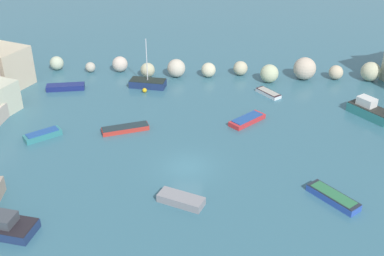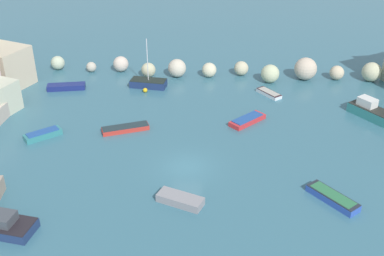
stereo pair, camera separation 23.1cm
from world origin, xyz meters
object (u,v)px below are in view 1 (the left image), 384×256
moored_boat_3 (247,120)px  moored_boat_6 (333,197)px  moored_boat_7 (125,129)px  moored_boat_9 (66,87)px  moored_boat_2 (0,225)px  moored_boat_10 (43,135)px  channel_buoy (145,90)px  moored_boat_8 (181,200)px  moored_boat_0 (148,83)px  moored_boat_5 (370,110)px  moored_boat_4 (268,93)px

moored_boat_3 → moored_boat_6: bearing=-110.0°
moored_boat_7 → moored_boat_9: (-8.70, 9.01, 0.04)m
moored_boat_2 → moored_boat_3: bearing=53.8°
moored_boat_3 → moored_boat_10: bearing=146.6°
channel_buoy → moored_boat_6: 25.33m
moored_boat_8 → moored_boat_9: 24.81m
channel_buoy → moored_boat_0: moored_boat_0 is taller
moored_boat_2 → moored_boat_5: (29.65, 19.75, 0.17)m
moored_boat_4 → moored_boat_8: 21.46m
moored_boat_3 → moored_boat_10: moored_boat_10 is taller
moored_boat_2 → moored_boat_4: (19.81, 24.12, -0.27)m
moored_boat_6 → moored_boat_7: bearing=-159.8°
moored_boat_2 → moored_boat_5: size_ratio=1.15×
moored_boat_7 → moored_boat_8: size_ratio=1.22×
channel_buoy → moored_boat_8: (6.08, -19.59, 0.06)m
channel_buoy → moored_boat_6: bearing=-46.4°
moored_boat_7 → moored_boat_5: bearing=168.9°
moored_boat_0 → moored_boat_3: moored_boat_0 is taller
moored_boat_0 → moored_boat_2: size_ratio=1.06×
moored_boat_4 → moored_boat_7: bearing=84.1°
moored_boat_8 → moored_boat_9: bearing=-31.8°
moored_boat_10 → moored_boat_4: bearing=-13.0°
moored_boat_7 → moored_boat_10: 7.63m
moored_boat_8 → channel_buoy: bearing=-52.1°
moored_boat_2 → moored_boat_10: 12.93m
moored_boat_4 → moored_boat_8: bearing=119.5°
moored_boat_9 → moored_boat_0: bearing=177.2°
channel_buoy → moored_boat_6: (17.48, -18.33, 0.06)m
moored_boat_3 → moored_boat_8: (-5.19, -13.38, 0.05)m
moored_boat_8 → moored_boat_0: bearing=-53.7°
moored_boat_5 → moored_boat_6: bearing=117.3°
moored_boat_0 → moored_boat_9: size_ratio=1.31×
moored_boat_4 → moored_boat_10: bearing=78.2°
moored_boat_5 → moored_boat_9: size_ratio=1.06×
moored_boat_3 → moored_boat_8: 14.35m
channel_buoy → moored_boat_2: bearing=-104.4°
moored_boat_4 → moored_boat_9: size_ratio=0.70×
channel_buoy → moored_boat_9: size_ratio=0.12×
moored_boat_5 → moored_boat_10: moored_boat_5 is taller
moored_boat_9 → moored_boat_2: bearing=85.1°
moored_boat_0 → moored_boat_3: size_ratio=1.47×
moored_boat_2 → moored_boat_10: moored_boat_2 is taller
moored_boat_0 → moored_boat_2: moored_boat_0 is taller
moored_boat_0 → moored_boat_10: 14.68m
moored_boat_7 → moored_boat_9: bearing=-69.0°
moored_boat_4 → moored_boat_2: bearing=101.0°
moored_boat_5 → moored_boat_7: (-23.92, -5.03, -0.42)m
moored_boat_7 → moored_boat_4: bearing=-169.3°
moored_boat_9 → moored_boat_10: size_ratio=1.31×
channel_buoy → moored_boat_4: size_ratio=0.17×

